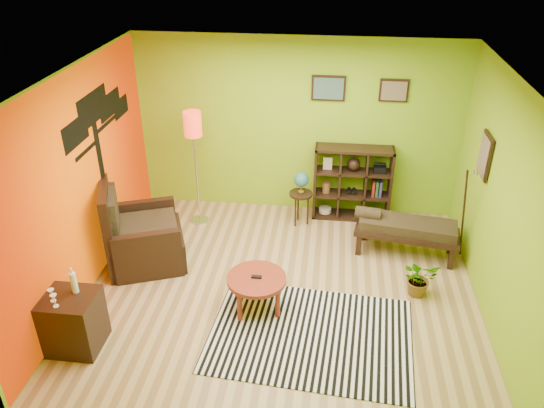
# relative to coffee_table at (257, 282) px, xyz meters

# --- Properties ---
(ground) EXTENTS (5.00, 5.00, 0.00)m
(ground) POSITION_rel_coffee_table_xyz_m (0.27, 0.36, -0.39)
(ground) COLOR tan
(ground) RESTS_ON ground
(room_shell) EXTENTS (5.04, 4.54, 2.82)m
(room_shell) POSITION_rel_coffee_table_xyz_m (0.18, 0.37, 1.41)
(room_shell) COLOR #7DAC16
(room_shell) RESTS_ON ground
(zebra_rug) EXTENTS (2.45, 1.84, 0.01)m
(zebra_rug) POSITION_rel_coffee_table_xyz_m (0.70, -0.44, -0.38)
(zebra_rug) COLOR white
(zebra_rug) RESTS_ON ground
(coffee_table) EXTENTS (0.73, 0.73, 0.47)m
(coffee_table) POSITION_rel_coffee_table_xyz_m (0.00, 0.00, 0.00)
(coffee_table) COLOR maroon
(coffee_table) RESTS_ON ground
(armchair) EXTENTS (1.29, 1.28, 1.22)m
(armchair) POSITION_rel_coffee_table_xyz_m (-1.75, 0.78, -0.02)
(armchair) COLOR black
(armchair) RESTS_ON ground
(side_cabinet) EXTENTS (0.58, 0.53, 1.00)m
(side_cabinet) POSITION_rel_coffee_table_xyz_m (-1.93, -0.91, -0.04)
(side_cabinet) COLOR black
(side_cabinet) RESTS_ON ground
(floor_lamp) EXTENTS (0.27, 0.27, 1.82)m
(floor_lamp) POSITION_rel_coffee_table_xyz_m (-1.21, 1.96, 1.09)
(floor_lamp) COLOR silver
(floor_lamp) RESTS_ON ground
(globe_table) EXTENTS (0.36, 0.36, 0.88)m
(globe_table) POSITION_rel_coffee_table_xyz_m (0.39, 2.08, 0.28)
(globe_table) COLOR black
(globe_table) RESTS_ON ground
(cube_shelf) EXTENTS (1.20, 0.35, 1.20)m
(cube_shelf) POSITION_rel_coffee_table_xyz_m (1.18, 2.39, 0.21)
(cube_shelf) COLOR black
(cube_shelf) RESTS_ON ground
(bench) EXTENTS (1.50, 0.73, 0.67)m
(bench) POSITION_rel_coffee_table_xyz_m (1.90, 1.42, 0.04)
(bench) COLOR black
(bench) RESTS_ON ground
(potted_plant) EXTENTS (0.59, 0.62, 0.38)m
(potted_plant) POSITION_rel_coffee_table_xyz_m (2.02, 0.51, -0.20)
(potted_plant) COLOR #26661E
(potted_plant) RESTS_ON ground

